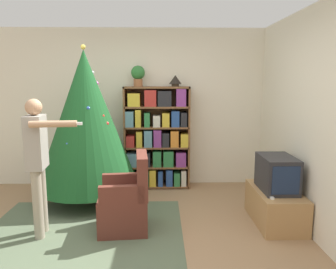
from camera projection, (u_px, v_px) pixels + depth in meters
ground_plane at (130, 245)px, 3.52m from camera, size 14.00×14.00×0.00m
wall_back at (141, 108)px, 5.51m from camera, size 8.00×0.10×2.60m
wall_right at (331, 126)px, 3.35m from camera, size 0.10×8.00×2.60m
area_rug at (83, 231)px, 3.84m from camera, size 2.32×1.91×0.01m
bookshelf at (157, 139)px, 5.35m from camera, size 1.06×0.34×1.66m
tv_stand at (275, 206)px, 4.07m from camera, size 0.52×0.93×0.42m
television at (277, 173)px, 4.00m from camera, size 0.39×0.59×0.42m
game_remote at (271, 197)px, 3.75m from camera, size 0.04×0.12×0.02m
christmas_tree at (86, 120)px, 4.68m from camera, size 1.47×1.47×2.25m
armchair at (127, 203)px, 3.86m from camera, size 0.61×0.61×0.92m
standing_person at (38, 157)px, 3.63m from camera, size 0.66×0.47×1.56m
potted_plant at (138, 74)px, 5.19m from camera, size 0.22×0.22×0.33m
table_lamp at (175, 80)px, 5.21m from camera, size 0.20×0.20×0.18m
book_pile_near_tree at (122, 208)px, 4.47m from camera, size 0.19×0.18×0.06m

